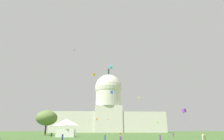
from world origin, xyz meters
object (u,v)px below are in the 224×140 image
person_olive_back_center (204,140)px  person_purple_lawn_far_right (120,140)px  capitol_building (108,110)px  kite_gold_mid (94,75)px  person_red_edge_east (120,134)px  kite_cyan_mid (111,67)px  kite_white_mid (105,60)px  kite_violet_low (184,111)px  person_purple_back_right (160,138)px  person_red_mid_left (203,136)px  person_olive_front_right (72,134)px  tree_west_far (47,118)px  person_navy_edge_west (62,137)px  kite_pink_high (74,50)px  kite_green_low (62,110)px  person_purple_aisle_center (173,135)px  person_tan_lawn_far_left (65,134)px  kite_turquoise_low (76,106)px  person_white_deep_crowd (203,138)px  kite_red_low (108,120)px  kite_lime_low (157,122)px  kite_blue_low (112,92)px  event_tent (66,128)px  kite_orange_low (97,119)px  person_black_mid_center (51,135)px  person_denim_back_left (105,139)px  kite_yellow_mid (139,98)px

person_olive_back_center → person_purple_lawn_far_right: (-15.11, 1.92, -0.09)m
capitol_building → kite_gold_mid: bearing=-94.5°
person_red_edge_east → kite_cyan_mid: 28.94m
kite_white_mid → kite_violet_low: bearing=-40.0°
person_purple_back_right → person_red_mid_left: bearing=-81.2°
person_olive_front_right → tree_west_far: bearing=-80.2°
capitol_building → kite_white_mid: size_ratio=81.18×
person_navy_edge_west → kite_violet_low: 37.50m
kite_pink_high → person_olive_back_center: bearing=-17.0°
capitol_building → kite_green_low: 58.18m
person_purple_aisle_center → person_navy_edge_west: 41.84m
person_purple_aisle_center → person_tan_lawn_far_left: bearing=94.2°
person_navy_edge_west → kite_turquoise_low: kite_turquoise_low is taller
person_navy_edge_west → kite_turquoise_low: bearing=-114.7°
person_white_deep_crowd → kite_gold_mid: kite_gold_mid is taller
kite_red_low → person_navy_edge_west: bearing=76.5°
capitol_building → person_purple_aisle_center: capitol_building is taller
tree_west_far → kite_turquoise_low: size_ratio=13.24×
person_red_mid_left → kite_lime_low: kite_lime_low is taller
person_red_mid_left → person_olive_front_right: bearing=-167.1°
capitol_building → person_navy_edge_west: (-16.55, -144.10, -21.43)m
person_olive_back_center → kite_lime_low: bearing=-151.1°
person_purple_back_right → kite_turquoise_low: 82.59m
person_olive_front_right → kite_white_mid: 35.54m
person_navy_edge_west → kite_blue_low: size_ratio=0.43×
kite_violet_low → kite_red_low: bearing=168.5°
person_red_edge_east → kite_white_mid: bearing=-133.5°
kite_blue_low → capitol_building: bearing=-3.0°
kite_green_low → person_purple_lawn_far_right: bearing=98.4°
person_olive_back_center → event_tent: bearing=-97.2°
kite_orange_low → person_purple_back_right: bearing=-11.6°
person_olive_front_right → kite_pink_high: (-4.80, 17.43, 47.93)m
person_red_edge_east → person_black_mid_center: 26.91m
person_purple_aisle_center → kite_orange_low: kite_orange_low is taller
person_red_edge_east → person_purple_back_right: bearing=-86.9°
person_red_edge_east → kite_pink_high: size_ratio=0.49×
person_navy_edge_west → person_purple_back_right: bearing=134.3°
person_olive_front_right → kite_lime_low: kite_lime_low is taller
person_purple_lawn_far_right → person_black_mid_center: bearing=-75.4°
event_tent → kite_green_low: size_ratio=6.00×
event_tent → person_purple_back_right: size_ratio=4.48×
person_red_edge_east → person_red_mid_left: (25.18, -17.78, -0.06)m
person_red_mid_left → person_black_mid_center: (-51.79, 13.76, 0.00)m
person_denim_back_left → kite_yellow_mid: kite_yellow_mid is taller
person_black_mid_center → kite_turquoise_low: kite_turquoise_low is taller
person_olive_front_right → person_navy_edge_west: size_ratio=0.98×
capitol_building → kite_violet_low: capitol_building is taller
person_tan_lawn_far_left → kite_cyan_mid: (19.04, -4.61, 28.63)m
kite_blue_low → kite_lime_low: bearing=-26.7°
person_purple_aisle_center → kite_pink_high: size_ratio=0.45×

